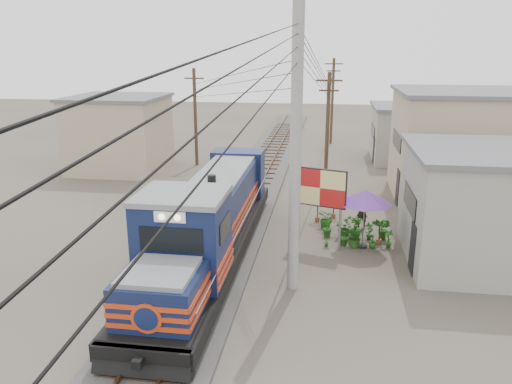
% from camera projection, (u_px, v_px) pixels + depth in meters
% --- Properties ---
extents(ground, '(120.00, 120.00, 0.00)m').
position_uv_depth(ground, '(203.00, 275.00, 19.26)').
color(ground, '#473F35').
rests_on(ground, ground).
extents(ballast, '(3.60, 70.00, 0.16)m').
position_uv_depth(ballast, '(246.00, 198.00, 28.73)').
color(ballast, '#595651').
rests_on(ballast, ground).
extents(track, '(1.15, 70.00, 0.12)m').
position_uv_depth(track, '(246.00, 195.00, 28.68)').
color(track, '#51331E').
rests_on(track, ground).
extents(locomotive, '(2.86, 15.57, 3.86)m').
position_uv_depth(locomotive, '(209.00, 223.00, 19.98)').
color(locomotive, black).
rests_on(locomotive, ground).
extents(utility_pole_main, '(0.40, 0.40, 10.00)m').
position_uv_depth(utility_pole_main, '(295.00, 154.00, 16.89)').
color(utility_pole_main, '#9E9B93').
rests_on(utility_pole_main, ground).
extents(wooden_pole_mid, '(1.60, 0.24, 7.00)m').
position_uv_depth(wooden_pole_mid, '(327.00, 127.00, 30.88)').
color(wooden_pole_mid, '#4C3826').
rests_on(wooden_pole_mid, ground).
extents(wooden_pole_far, '(1.60, 0.24, 7.50)m').
position_uv_depth(wooden_pole_far, '(332.00, 100.00, 44.06)').
color(wooden_pole_far, '#4C3826').
rests_on(wooden_pole_far, ground).
extents(wooden_pole_left, '(1.60, 0.24, 7.00)m').
position_uv_depth(wooden_pole_left, '(195.00, 115.00, 36.00)').
color(wooden_pole_left, '#4C3826').
rests_on(wooden_pole_left, ground).
extents(power_lines, '(9.65, 19.00, 3.30)m').
position_uv_depth(power_lines, '(237.00, 65.00, 25.21)').
color(power_lines, black).
rests_on(power_lines, ground).
extents(shophouse_front, '(7.35, 6.30, 4.70)m').
position_uv_depth(shophouse_front, '(501.00, 207.00, 19.84)').
color(shophouse_front, gray).
rests_on(shophouse_front, ground).
extents(shophouse_mid, '(8.40, 7.35, 6.20)m').
position_uv_depth(shophouse_mid, '(470.00, 146.00, 28.03)').
color(shophouse_mid, tan).
rests_on(shophouse_mid, ground).
extents(shophouse_back, '(6.30, 6.30, 4.20)m').
position_uv_depth(shophouse_back, '(413.00, 133.00, 38.02)').
color(shophouse_back, gray).
rests_on(shophouse_back, ground).
extents(shophouse_left, '(6.30, 6.30, 5.20)m').
position_uv_depth(shophouse_left, '(119.00, 133.00, 35.10)').
color(shophouse_left, tan).
rests_on(shophouse_left, ground).
extents(billboard, '(2.23, 0.80, 3.55)m').
position_uv_depth(billboard, '(320.00, 190.00, 21.26)').
color(billboard, '#99999E').
rests_on(billboard, ground).
extents(market_umbrella, '(2.52, 2.52, 2.61)m').
position_uv_depth(market_umbrella, '(365.00, 197.00, 21.32)').
color(market_umbrella, black).
rests_on(market_umbrella, ground).
extents(vendor, '(0.67, 0.55, 1.58)m').
position_uv_depth(vendor, '(362.00, 212.00, 24.18)').
color(vendor, black).
rests_on(vendor, ground).
extents(plant_nursery, '(3.51, 3.25, 1.00)m').
position_uv_depth(plant_nursery, '(348.00, 229.00, 22.81)').
color(plant_nursery, '#255C1A').
rests_on(plant_nursery, ground).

